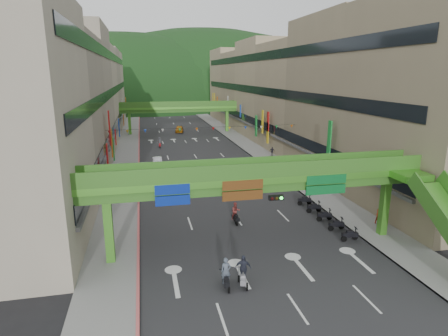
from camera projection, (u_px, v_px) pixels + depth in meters
The scene contains 23 objects.
ground at pixel (285, 290), 23.71m from camera, with size 320.00×320.00×0.00m, color black.
road_slab at pixel (188, 145), 71.04m from camera, with size 18.00×140.00×0.02m, color #28282B.
sidewalk_left at pixel (128, 147), 68.74m from camera, with size 4.00×140.00×0.15m, color gray.
sidewalk_right at pixel (244, 143), 73.30m from camera, with size 4.00×140.00×0.15m, color gray.
curb_left at pixel (139, 147), 69.13m from camera, with size 0.20×140.00×0.18m, color #CC5959.
curb_right at pixel (234, 143), 72.90m from camera, with size 0.20×140.00×0.18m, color gray.
building_row_left at pixel (78, 96), 64.77m from camera, with size 12.80×95.00×19.00m.
building_row_right at pixel (284, 93), 72.63m from camera, with size 12.80×95.00×19.00m.
overpass_near at pixel (273, 186), 27.71m from camera, with size 28.00×12.27×7.10m.
overpass_far at pixel (179, 109), 83.90m from camera, with size 28.00×2.20×7.10m.
hill_left at pixel (126, 103), 172.04m from camera, with size 168.00×140.00×112.00m, color #1C4419.
hill_right at pixel (205, 99), 199.27m from camera, with size 208.00×176.00×128.00m, color #1C4419.
bunting_string at pixel (205, 129), 50.64m from camera, with size 26.00×0.36×0.47m.
scooter_rider_near at pixel (226, 274), 23.67m from camera, with size 0.68×1.60×2.08m.
scooter_rider_mid at pixel (236, 213), 33.97m from camera, with size 0.85×1.60×2.00m.
scooter_rider_left at pixel (243, 271), 23.87m from camera, with size 1.14×1.57×2.17m.
scooter_rider_far at pixel (160, 142), 68.37m from camera, with size 0.81×1.60×1.98m.
parked_scooter_row at pixel (325, 215), 34.67m from camera, with size 1.60×9.41×1.08m.
car_silver at pixel (157, 161), 55.35m from camera, with size 1.35×3.86×1.27m, color #B0B0B8.
car_yellow at pixel (179, 129), 86.37m from camera, with size 1.78×4.42×1.51m, color #C07817.
pedestrian_red at pixel (380, 216), 33.60m from camera, with size 0.86×0.67×1.77m, color #B93314.
pedestrian_dark at pixel (272, 152), 61.06m from camera, with size 0.89×0.37×1.53m, color black.
pedestrian_blue at pixel (324, 183), 43.80m from camera, with size 0.79×0.51×1.69m, color navy.
Camera 1 is at (-8.28, -19.75, 13.36)m, focal length 30.00 mm.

